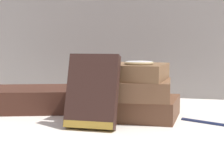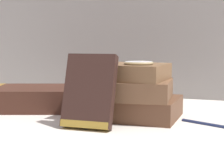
# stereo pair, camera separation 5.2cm
# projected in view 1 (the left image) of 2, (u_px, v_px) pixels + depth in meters

# --- Properties ---
(ground_plane) EXTENTS (3.00, 3.00, 0.00)m
(ground_plane) POSITION_uv_depth(u_px,v_px,m) (121.00, 122.00, 0.71)
(ground_plane) COLOR silver
(book_flat_bottom) EXTENTS (0.20, 0.14, 0.04)m
(book_flat_bottom) POSITION_uv_depth(u_px,v_px,m) (125.00, 107.00, 0.75)
(book_flat_bottom) COLOR brown
(book_flat_bottom) RESTS_ON ground_plane
(book_flat_middle) EXTENTS (0.19, 0.15, 0.04)m
(book_flat_middle) POSITION_uv_depth(u_px,v_px,m) (123.00, 89.00, 0.73)
(book_flat_middle) COLOR brown
(book_flat_middle) RESTS_ON book_flat_bottom
(book_flat_top) EXTENTS (0.17, 0.13, 0.03)m
(book_flat_top) POSITION_uv_depth(u_px,v_px,m) (120.00, 71.00, 0.74)
(book_flat_top) COLOR brown
(book_flat_top) RESTS_ON book_flat_middle
(book_side_left) EXTENTS (0.23, 0.20, 0.05)m
(book_side_left) POSITION_uv_depth(u_px,v_px,m) (27.00, 99.00, 0.83)
(book_side_left) COLOR #422319
(book_side_left) RESTS_ON ground_plane
(book_leaning_front) EXTENTS (0.09, 0.06, 0.13)m
(book_leaning_front) POSITION_uv_depth(u_px,v_px,m) (92.00, 94.00, 0.65)
(book_leaning_front) COLOR #331E19
(book_leaning_front) RESTS_ON ground_plane
(pocket_watch) EXTENTS (0.06, 0.06, 0.01)m
(pocket_watch) POSITION_uv_depth(u_px,v_px,m) (139.00, 63.00, 0.71)
(pocket_watch) COLOR silver
(pocket_watch) RESTS_ON book_flat_top
(reading_glasses) EXTENTS (0.09, 0.05, 0.00)m
(reading_glasses) POSITION_uv_depth(u_px,v_px,m) (122.00, 103.00, 0.91)
(reading_glasses) COLOR #4C3828
(reading_glasses) RESTS_ON ground_plane
(fountain_pen) EXTENTS (0.13, 0.07, 0.01)m
(fountain_pen) POSITION_uv_depth(u_px,v_px,m) (216.00, 122.00, 0.68)
(fountain_pen) COLOR #1E284C
(fountain_pen) RESTS_ON ground_plane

